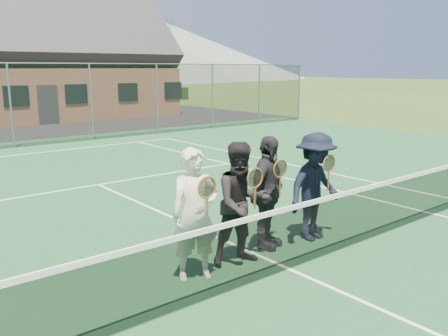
# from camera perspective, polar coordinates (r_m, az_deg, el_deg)

# --- Properties ---
(court_surface) EXTENTS (30.00, 30.00, 0.02)m
(court_surface) POSITION_cam_1_polar(r_m,az_deg,el_deg) (6.98, 7.79, -12.06)
(court_surface) COLOR #1C4C2B
(court_surface) RESTS_ON ground
(hill_east) EXTENTS (90.00, 90.00, 14.00)m
(hill_east) POSITION_cam_1_polar(r_m,az_deg,el_deg) (115.96, -8.12, 13.92)
(hill_east) COLOR slate
(hill_east) RESTS_ON ground
(court_markings) EXTENTS (11.03, 23.83, 0.01)m
(court_markings) POSITION_cam_1_polar(r_m,az_deg,el_deg) (6.98, 7.79, -11.94)
(court_markings) COLOR white
(court_markings) RESTS_ON court_surface
(tennis_net) EXTENTS (11.68, 0.08, 1.10)m
(tennis_net) POSITION_cam_1_polar(r_m,az_deg,el_deg) (6.78, 7.91, -7.97)
(tennis_net) COLOR slate
(tennis_net) RESTS_ON ground
(perimeter_fence) EXTENTS (30.07, 0.07, 3.02)m
(perimeter_fence) POSITION_cam_1_polar(r_m,az_deg,el_deg) (18.49, -24.29, 6.85)
(perimeter_fence) COLOR slate
(perimeter_fence) RESTS_ON ground
(clubhouse) EXTENTS (15.60, 8.20, 7.70)m
(clubhouse) POSITION_cam_1_polar(r_m,az_deg,el_deg) (29.66, -22.47, 13.32)
(clubhouse) COLOR #9E6B4C
(clubhouse) RESTS_ON ground
(tree_d) EXTENTS (3.20, 3.20, 7.77)m
(tree_d) POSITION_cam_1_polar(r_m,az_deg,el_deg) (41.00, -15.36, 15.70)
(tree_d) COLOR #332112
(tree_d) RESTS_ON ground
(tree_e) EXTENTS (3.20, 3.20, 7.77)m
(tree_e) POSITION_cam_1_polar(r_m,az_deg,el_deg) (43.79, -7.89, 15.73)
(tree_e) COLOR #361F13
(tree_e) RESTS_ON ground
(player_a) EXTENTS (0.77, 0.63, 1.80)m
(player_a) POSITION_cam_1_polar(r_m,az_deg,el_deg) (6.36, -3.49, -5.61)
(player_a) COLOR silver
(player_a) RESTS_ON court_surface
(player_b) EXTENTS (1.02, 0.88, 1.80)m
(player_b) POSITION_cam_1_polar(r_m,az_deg,el_deg) (6.85, 2.17, -4.30)
(player_b) COLOR black
(player_b) RESTS_ON court_surface
(player_c) EXTENTS (1.14, 0.80, 1.80)m
(player_c) POSITION_cam_1_polar(r_m,az_deg,el_deg) (7.47, 5.24, -2.97)
(player_c) COLOR #222227
(player_c) RESTS_ON court_surface
(player_d) EXTENTS (1.20, 0.74, 1.80)m
(player_d) POSITION_cam_1_polar(r_m,az_deg,el_deg) (7.95, 10.89, -2.21)
(player_d) COLOR black
(player_d) RESTS_ON court_surface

